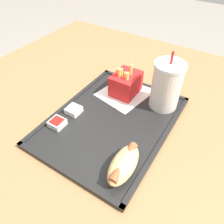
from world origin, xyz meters
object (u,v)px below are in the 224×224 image
hot_dog_far (124,164)px  sauce_cup_mayo (74,110)px  sauce_cup_ketchup (57,123)px  soda_cup (166,86)px  fries_carton (125,83)px

hot_dog_far → sauce_cup_mayo: 0.24m
sauce_cup_mayo → hot_dog_far: bearing=67.6°
sauce_cup_mayo → sauce_cup_ketchup: same height
soda_cup → fries_carton: bearing=-86.2°
sauce_cup_mayo → sauce_cup_ketchup: bearing=-3.8°
sauce_cup_ketchup → hot_dog_far: bearing=83.6°
fries_carton → sauce_cup_mayo: bearing=-25.5°
hot_dog_far → sauce_cup_ketchup: size_ratio=3.04×
hot_dog_far → sauce_cup_mayo: hot_dog_far is taller
soda_cup → hot_dog_far: size_ratio=1.47×
fries_carton → soda_cup: bearing=93.8°
hot_dog_far → fries_carton: size_ratio=1.17×
hot_dog_far → soda_cup: bearing=-177.0°
fries_carton → sauce_cup_mayo: fries_carton is taller
hot_dog_far → fries_carton: bearing=-150.7°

